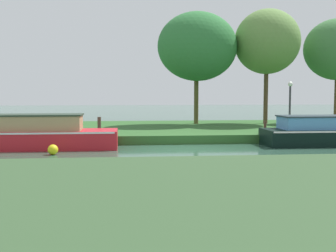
{
  "coord_description": "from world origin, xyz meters",
  "views": [
    {
      "loc": [
        -2.43,
        -16.64,
        2.33
      ],
      "look_at": [
        -0.66,
        1.2,
        0.9
      ],
      "focal_mm": 45.43,
      "sensor_mm": 36.0,
      "label": 1
    }
  ],
  "objects_px": {
    "willow_tree_left": "(197,47)",
    "mooring_post_near": "(99,126)",
    "willow_tree_centre": "(267,42)",
    "channel_buoy": "(53,150)",
    "mooring_post_far": "(265,127)",
    "red_barge": "(11,133)",
    "black_narrowboat": "(315,132)",
    "lamp_post": "(290,99)"
  },
  "relations": [
    {
      "from": "willow_tree_left",
      "to": "mooring_post_near",
      "type": "height_order",
      "value": "willow_tree_left"
    },
    {
      "from": "willow_tree_centre",
      "to": "channel_buoy",
      "type": "height_order",
      "value": "willow_tree_centre"
    },
    {
      "from": "mooring_post_far",
      "to": "willow_tree_left",
      "type": "bearing_deg",
      "value": 110.23
    },
    {
      "from": "red_barge",
      "to": "mooring_post_far",
      "type": "height_order",
      "value": "red_barge"
    },
    {
      "from": "willow_tree_centre",
      "to": "red_barge",
      "type": "bearing_deg",
      "value": -150.35
    },
    {
      "from": "willow_tree_left",
      "to": "black_narrowboat",
      "type": "bearing_deg",
      "value": -61.8
    },
    {
      "from": "black_narrowboat",
      "to": "willow_tree_centre",
      "type": "relative_size",
      "value": 0.63
    },
    {
      "from": "lamp_post",
      "to": "mooring_post_far",
      "type": "height_order",
      "value": "lamp_post"
    },
    {
      "from": "red_barge",
      "to": "mooring_post_near",
      "type": "bearing_deg",
      "value": 22.71
    },
    {
      "from": "willow_tree_left",
      "to": "mooring_post_far",
      "type": "relative_size",
      "value": 11.63
    },
    {
      "from": "lamp_post",
      "to": "mooring_post_far",
      "type": "distance_m",
      "value": 2.62
    },
    {
      "from": "willow_tree_left",
      "to": "red_barge",
      "type": "bearing_deg",
      "value": -140.21
    },
    {
      "from": "willow_tree_left",
      "to": "mooring_post_far",
      "type": "bearing_deg",
      "value": -69.77
    },
    {
      "from": "red_barge",
      "to": "mooring_post_near",
      "type": "distance_m",
      "value": 3.79
    },
    {
      "from": "red_barge",
      "to": "mooring_post_near",
      "type": "xyz_separation_m",
      "value": [
        3.5,
        1.46,
        0.16
      ]
    },
    {
      "from": "mooring_post_far",
      "to": "mooring_post_near",
      "type": "bearing_deg",
      "value": 180.0
    },
    {
      "from": "black_narrowboat",
      "to": "mooring_post_near",
      "type": "relative_size",
      "value": 5.38
    },
    {
      "from": "black_narrowboat",
      "to": "mooring_post_far",
      "type": "relative_size",
      "value": 7.62
    },
    {
      "from": "red_barge",
      "to": "black_narrowboat",
      "type": "relative_size",
      "value": 1.96
    },
    {
      "from": "willow_tree_centre",
      "to": "mooring_post_near",
      "type": "xyz_separation_m",
      "value": [
        -9.77,
        -6.09,
        -4.57
      ]
    },
    {
      "from": "channel_buoy",
      "to": "red_barge",
      "type": "bearing_deg",
      "value": 137.75
    },
    {
      "from": "red_barge",
      "to": "channel_buoy",
      "type": "xyz_separation_m",
      "value": [
        1.98,
        -1.79,
        -0.46
      ]
    },
    {
      "from": "lamp_post",
      "to": "channel_buoy",
      "type": "bearing_deg",
      "value": -156.77
    },
    {
      "from": "red_barge",
      "to": "mooring_post_far",
      "type": "distance_m",
      "value": 11.29
    },
    {
      "from": "black_narrowboat",
      "to": "channel_buoy",
      "type": "relative_size",
      "value": 11.36
    },
    {
      "from": "mooring_post_far",
      "to": "willow_tree_centre",
      "type": "bearing_deg",
      "value": 71.17
    },
    {
      "from": "black_narrowboat",
      "to": "channel_buoy",
      "type": "bearing_deg",
      "value": -170.75
    },
    {
      "from": "black_narrowboat",
      "to": "willow_tree_centre",
      "type": "distance_m",
      "value": 8.95
    },
    {
      "from": "mooring_post_near",
      "to": "red_barge",
      "type": "bearing_deg",
      "value": -157.29
    },
    {
      "from": "red_barge",
      "to": "willow_tree_centre",
      "type": "xyz_separation_m",
      "value": [
        13.27,
        7.55,
        4.72
      ]
    },
    {
      "from": "mooring_post_near",
      "to": "black_narrowboat",
      "type": "bearing_deg",
      "value": -8.77
    },
    {
      "from": "red_barge",
      "to": "willow_tree_centre",
      "type": "distance_m",
      "value": 15.98
    },
    {
      "from": "willow_tree_centre",
      "to": "black_narrowboat",
      "type": "bearing_deg",
      "value": -92.15
    },
    {
      "from": "willow_tree_centre",
      "to": "lamp_post",
      "type": "bearing_deg",
      "value": -93.9
    },
    {
      "from": "willow_tree_centre",
      "to": "mooring_post_far",
      "type": "xyz_separation_m",
      "value": [
        -2.08,
        -6.09,
        -4.69
      ]
    },
    {
      "from": "black_narrowboat",
      "to": "willow_tree_left",
      "type": "relative_size",
      "value": 0.65
    },
    {
      "from": "lamp_post",
      "to": "mooring_post_far",
      "type": "xyz_separation_m",
      "value": [
        -1.76,
        -1.45,
        -1.29
      ]
    },
    {
      "from": "mooring_post_near",
      "to": "channel_buoy",
      "type": "relative_size",
      "value": 2.11
    },
    {
      "from": "channel_buoy",
      "to": "willow_tree_left",
      "type": "bearing_deg",
      "value": 52.94
    },
    {
      "from": "willow_tree_centre",
      "to": "mooring_post_near",
      "type": "bearing_deg",
      "value": -148.07
    },
    {
      "from": "black_narrowboat",
      "to": "lamp_post",
      "type": "distance_m",
      "value": 3.24
    },
    {
      "from": "mooring_post_near",
      "to": "channel_buoy",
      "type": "xyz_separation_m",
      "value": [
        -1.52,
        -3.26,
        -0.62
      ]
    }
  ]
}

